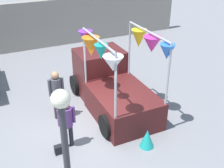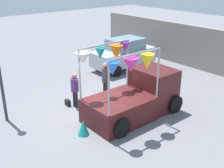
# 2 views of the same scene
# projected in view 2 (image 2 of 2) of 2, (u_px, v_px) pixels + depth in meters

# --- Properties ---
(ground_plane) EXTENTS (60.00, 60.00, 0.00)m
(ground_plane) POSITION_uv_depth(u_px,v_px,m) (96.00, 110.00, 12.27)
(ground_plane) COLOR slate
(vendor_truck) EXTENTS (2.51, 4.14, 3.03)m
(vendor_truck) POSITION_uv_depth(u_px,v_px,m) (137.00, 94.00, 11.67)
(vendor_truck) COLOR #4C1919
(vendor_truck) RESTS_ON ground
(parked_car) EXTENTS (1.88, 4.00, 1.88)m
(parked_car) POSITION_uv_depth(u_px,v_px,m) (124.00, 54.00, 17.25)
(parked_car) COLOR #B7B7BC
(parked_car) RESTS_ON ground
(person_customer) EXTENTS (0.53, 0.34, 1.59)m
(person_customer) POSITION_uv_depth(u_px,v_px,m) (75.00, 87.00, 12.23)
(person_customer) COLOR black
(person_customer) RESTS_ON ground
(person_vendor) EXTENTS (0.53, 0.34, 1.79)m
(person_vendor) POSITION_uv_depth(u_px,v_px,m) (105.00, 77.00, 13.02)
(person_vendor) COLOR #2D2823
(person_vendor) RESTS_ON ground
(handbag) EXTENTS (0.28, 0.16, 0.28)m
(handbag) POSITION_uv_depth(u_px,v_px,m) (68.00, 103.00, 12.67)
(handbag) COLOR black
(handbag) RESTS_ON ground
(brick_boundary_wall) EXTENTS (18.00, 0.36, 2.60)m
(brick_boundary_wall) POSITION_uv_depth(u_px,v_px,m) (208.00, 50.00, 16.71)
(brick_boundary_wall) COLOR gray
(brick_boundary_wall) RESTS_ON ground
(folded_kite_bundle_teal) EXTENTS (0.55, 0.55, 0.60)m
(folded_kite_bundle_teal) POSITION_uv_depth(u_px,v_px,m) (83.00, 128.00, 10.34)
(folded_kite_bundle_teal) COLOR teal
(folded_kite_bundle_teal) RESTS_ON ground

